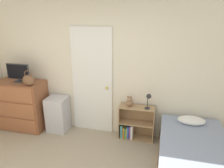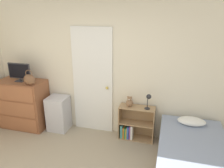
# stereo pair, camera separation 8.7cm
# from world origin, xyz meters

# --- Properties ---
(wall_back) EXTENTS (10.00, 0.06, 2.55)m
(wall_back) POSITION_xyz_m (0.00, 2.17, 1.27)
(wall_back) COLOR beige
(wall_back) RESTS_ON ground_plane
(door_closed) EXTENTS (0.80, 0.09, 2.08)m
(door_closed) POSITION_xyz_m (-0.13, 2.12, 1.04)
(door_closed) COLOR white
(door_closed) RESTS_ON ground_plane
(dresser) EXTENTS (0.95, 0.52, 1.01)m
(dresser) POSITION_xyz_m (-1.58, 1.86, 0.50)
(dresser) COLOR brown
(dresser) RESTS_ON ground_plane
(tv) EXTENTS (0.48, 0.16, 0.36)m
(tv) POSITION_xyz_m (-1.57, 1.86, 1.20)
(tv) COLOR #2D2D33
(tv) RESTS_ON dresser
(handbag) EXTENTS (0.24, 0.13, 0.29)m
(handbag) POSITION_xyz_m (-1.24, 1.71, 1.11)
(handbag) COLOR brown
(handbag) RESTS_ON dresser
(storage_bin) EXTENTS (0.40, 0.38, 0.71)m
(storage_bin) POSITION_xyz_m (-0.83, 1.93, 0.35)
(storage_bin) COLOR silver
(storage_bin) RESTS_ON ground_plane
(bookshelf) EXTENTS (0.66, 0.26, 0.66)m
(bookshelf) POSITION_xyz_m (0.71, 2.00, 0.27)
(bookshelf) COLOR tan
(bookshelf) RESTS_ON ground_plane
(teddy_bear) EXTENTS (0.13, 0.13, 0.20)m
(teddy_bear) POSITION_xyz_m (0.62, 1.99, 0.75)
(teddy_bear) COLOR #8C6647
(teddy_bear) RESTS_ON bookshelf
(desk_lamp) EXTENTS (0.11, 0.11, 0.29)m
(desk_lamp) POSITION_xyz_m (0.97, 1.95, 0.87)
(desk_lamp) COLOR #262628
(desk_lamp) RESTS_ON bookshelf
(bed) EXTENTS (1.02, 1.81, 0.63)m
(bed) POSITION_xyz_m (1.72, 1.23, 0.26)
(bed) COLOR brown
(bed) RESTS_ON ground_plane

